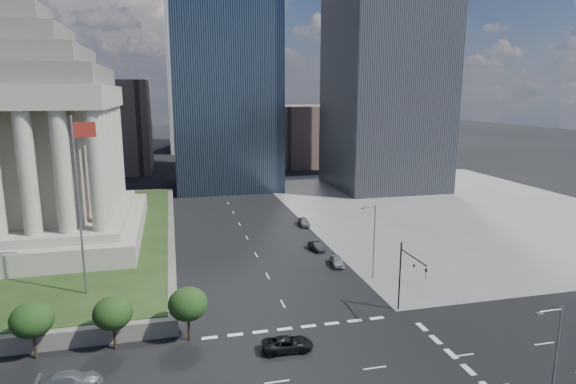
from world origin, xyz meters
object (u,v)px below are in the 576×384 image
object	(u,v)px
war_memorial	(15,113)
pickup_truck	(288,344)
suv_grey	(70,381)
parked_sedan_near	(337,261)
street_lamp_north	(373,237)
parked_sedan_far	(304,222)
street_lamp_south	(553,365)
flagpole	(80,197)
traffic_signal_ne	(408,271)
parked_sedan_mid	(316,246)

from	to	relation	value
war_memorial	pickup_truck	bearing A→B (deg)	-50.01
suv_grey	war_memorial	bearing A→B (deg)	14.18
suv_grey	parked_sedan_near	bearing A→B (deg)	-58.40
street_lamp_north	parked_sedan_far	distance (m)	27.54
street_lamp_south	parked_sedan_far	xyz separation A→B (m)	(-1.83, 58.04, -4.90)
flagpole	traffic_signal_ne	bearing A→B (deg)	-16.71
pickup_truck	flagpole	bearing A→B (deg)	56.70
traffic_signal_ne	street_lamp_south	xyz separation A→B (m)	(0.83, -19.70, 0.41)
pickup_truck	traffic_signal_ne	bearing A→B (deg)	-72.45
suv_grey	flagpole	bearing A→B (deg)	-0.79
flagpole	war_memorial	bearing A→B (deg)	116.89
street_lamp_south	parked_sedan_mid	distance (m)	44.32
flagpole	street_lamp_north	world-z (taller)	flagpole
traffic_signal_ne	parked_sedan_mid	size ratio (longest dim) A/B	2.11
street_lamp_south	pickup_truck	xyz separation A→B (m)	(-15.25, 15.76, -4.98)
war_memorial	parked_sedan_mid	size ratio (longest dim) A/B	10.27
pickup_truck	parked_sedan_far	world-z (taller)	parked_sedan_far
street_lamp_north	war_memorial	bearing A→B (deg)	154.08
street_lamp_south	pickup_truck	size ratio (longest dim) A/B	2.03
war_memorial	parked_sedan_near	distance (m)	52.02
flagpole	parked_sedan_mid	distance (m)	36.52
suv_grey	parked_sedan_mid	xyz separation A→B (m)	(30.52, 29.75, -0.11)
war_memorial	parked_sedan_mid	xyz separation A→B (m)	(43.56, -10.13, -20.77)
war_memorial	street_lamp_south	xyz separation A→B (m)	(47.33, -54.00, -15.74)
flagpole	street_lamp_north	bearing A→B (deg)	1.63
traffic_signal_ne	suv_grey	world-z (taller)	traffic_signal_ne
suv_grey	street_lamp_south	bearing A→B (deg)	-116.30
flagpole	street_lamp_north	xyz separation A→B (m)	(35.16, 1.00, -7.45)
pickup_truck	street_lamp_north	bearing A→B (deg)	-42.74
war_memorial	pickup_truck	xyz separation A→B (m)	(32.08, -38.24, -20.71)
pickup_truck	parked_sedan_mid	xyz separation A→B (m)	(11.48, 28.11, -0.06)
pickup_truck	street_lamp_south	bearing A→B (deg)	-133.66
street_lamp_south	suv_grey	distance (m)	37.41
suv_grey	parked_sedan_far	distance (m)	54.62
pickup_truck	war_memorial	bearing A→B (deg)	42.27
flagpole	traffic_signal_ne	distance (m)	36.69
traffic_signal_ne	parked_sedan_near	world-z (taller)	traffic_signal_ne
pickup_truck	parked_sedan_mid	bearing A→B (deg)	-19.94
suv_grey	parked_sedan_far	world-z (taller)	parked_sedan_far
war_memorial	suv_grey	size ratio (longest dim) A/B	7.65
suv_grey	parked_sedan_near	xyz separation A→B (m)	(31.36, 22.39, -0.04)
traffic_signal_ne	parked_sedan_mid	xyz separation A→B (m)	(-2.94, 24.17, -4.62)
war_memorial	traffic_signal_ne	world-z (taller)	war_memorial
pickup_truck	parked_sedan_near	world-z (taller)	parked_sedan_near
street_lamp_south	pickup_truck	world-z (taller)	street_lamp_south
traffic_signal_ne	pickup_truck	bearing A→B (deg)	-164.73
traffic_signal_ne	parked_sedan_mid	distance (m)	24.79
flagpole	parked_sedan_mid	bearing A→B (deg)	23.84
parked_sedan_mid	parked_sedan_far	size ratio (longest dim) A/B	0.85
war_memorial	pickup_truck	world-z (taller)	war_memorial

